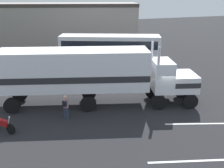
# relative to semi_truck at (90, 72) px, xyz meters

# --- Properties ---
(ground_plane) EXTENTS (120.00, 120.00, 0.00)m
(ground_plane) POSITION_rel_semi_truck_xyz_m (5.53, -1.98, -2.52)
(ground_plane) COLOR #232326
(lane_stripe_near) EXTENTS (4.20, 1.62, 0.01)m
(lane_stripe_near) POSITION_rel_semi_truck_xyz_m (5.58, -5.48, -2.52)
(lane_stripe_near) COLOR silver
(lane_stripe_near) RESTS_ON ground_plane
(lane_stripe_mid) EXTENTS (4.25, 1.46, 0.01)m
(lane_stripe_mid) POSITION_rel_semi_truck_xyz_m (2.60, -8.67, -2.52)
(lane_stripe_mid) COLOR silver
(lane_stripe_mid) RESTS_ON ground_plane
(semi_truck) EXTENTS (14.24, 6.71, 4.50)m
(semi_truck) POSITION_rel_semi_truck_xyz_m (0.00, 0.00, 0.00)
(semi_truck) COLOR white
(semi_truck) RESTS_ON ground_plane
(person_bystander) EXTENTS (0.44, 0.47, 1.63)m
(person_bystander) POSITION_rel_semi_truck_xyz_m (-2.16, -1.68, -1.63)
(person_bystander) COLOR #2D3347
(person_bystander) RESTS_ON ground_plane
(parked_bus) EXTENTS (11.09, 6.80, 3.40)m
(parked_bus) POSITION_rel_semi_truck_xyz_m (5.40, 10.18, -0.46)
(parked_bus) COLOR silver
(parked_bus) RESTS_ON ground_plane
(motorcycle) EXTENTS (1.46, 1.65, 1.12)m
(motorcycle) POSITION_rel_semi_truck_xyz_m (-6.12, -1.99, -2.04)
(motorcycle) COLOR black
(motorcycle) RESTS_ON ground_plane
(building_backdrop) EXTENTS (22.78, 12.43, 6.35)m
(building_backdrop) POSITION_rel_semi_truck_xyz_m (3.10, 23.82, 0.87)
(building_backdrop) COLOR #9E938C
(building_backdrop) RESTS_ON ground_plane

